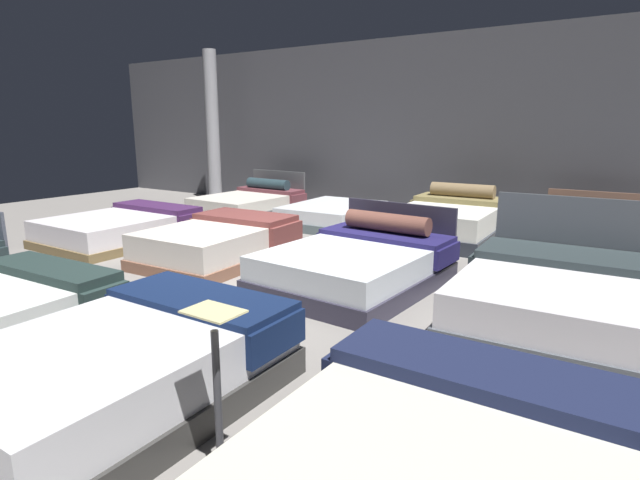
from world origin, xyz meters
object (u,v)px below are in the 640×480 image
object	(u,v)px
bed_2	(126,368)
bed_7	(554,297)
bed_10	(450,221)
bed_11	(588,241)
price_sign	(219,418)
bed_4	(121,228)
bed_8	(250,203)
bed_9	(333,215)
bed_6	(358,264)
support_pillar	(213,128)
bed_5	(219,242)

from	to	relation	value
bed_2	bed_7	size ratio (longest dim) A/B	0.96
bed_10	bed_11	world-z (taller)	bed_10
price_sign	bed_10	bearing A→B (deg)	99.10
bed_10	price_sign	size ratio (longest dim) A/B	2.22
bed_2	bed_4	distance (m)	5.19
bed_8	bed_10	bearing A→B (deg)	1.30
bed_9	bed_7	bearing A→B (deg)	-37.37
bed_10	bed_6	bearing A→B (deg)	-91.90
bed_6	bed_8	xyz separation A→B (m)	(-4.33, 3.05, -0.04)
bed_9	price_sign	xyz separation A→B (m)	(3.23, -6.23, 0.17)
bed_7	price_sign	size ratio (longest dim) A/B	2.33
bed_4	support_pillar	distance (m)	4.59
bed_8	bed_9	size ratio (longest dim) A/B	1.09
bed_10	support_pillar	world-z (taller)	support_pillar
bed_6	support_pillar	world-z (taller)	support_pillar
bed_5	bed_11	bearing A→B (deg)	33.78
bed_8	price_sign	world-z (taller)	price_sign
bed_6	bed_7	bearing A→B (deg)	1.47
bed_8	bed_10	world-z (taller)	bed_10
bed_6	bed_7	xyz separation A→B (m)	(2.09, -0.05, 0.02)
bed_5	bed_11	xyz separation A→B (m)	(4.19, 3.12, -0.05)
bed_7	bed_2	bearing A→B (deg)	-127.05
bed_6	bed_11	size ratio (longest dim) A/B	1.03
bed_6	bed_9	size ratio (longest dim) A/B	1.13
bed_4	bed_5	world-z (taller)	bed_5
price_sign	bed_2	bearing A→B (deg)	169.32
bed_7	bed_11	xyz separation A→B (m)	(-0.04, 3.10, -0.07)
price_sign	support_pillar	xyz separation A→B (m)	(-7.12, 7.11, 1.39)
bed_6	bed_8	world-z (taller)	bed_6
bed_4	bed_5	xyz separation A→B (m)	(2.11, 0.04, 0.03)
bed_7	bed_11	world-z (taller)	bed_7
bed_2	bed_9	distance (m)	6.42
bed_2	bed_7	xyz separation A→B (m)	(2.10, 3.05, 0.01)
bed_4	bed_9	bearing A→B (deg)	55.64
bed_7	bed_11	size ratio (longest dim) A/B	1.02
bed_4	bed_5	bearing A→B (deg)	0.82
bed_7	bed_5	bearing A→B (deg)	177.83
bed_4	price_sign	world-z (taller)	price_sign
support_pillar	bed_4	bearing A→B (deg)	-64.98
bed_2	bed_9	bearing A→B (deg)	109.20
bed_9	bed_10	bearing A→B (deg)	-0.59
bed_4	bed_6	size ratio (longest dim) A/B	0.96
bed_8	bed_11	world-z (taller)	bed_8
bed_5	bed_10	xyz separation A→B (m)	(2.16, 3.08, 0.04)
bed_6	bed_9	bearing A→B (deg)	129.54
bed_7	support_pillar	distance (m)	9.17
bed_2	bed_4	xyz separation A→B (m)	(-4.25, 2.98, -0.04)
bed_2	bed_11	world-z (taller)	bed_11
bed_7	bed_9	world-z (taller)	bed_7
bed_2	bed_5	bearing A→B (deg)	124.49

